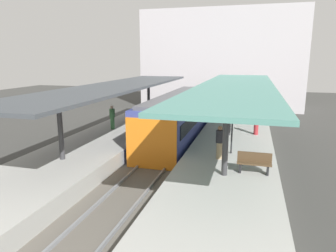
{
  "coord_description": "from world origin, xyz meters",
  "views": [
    {
      "loc": [
        4.75,
        -16.98,
        5.69
      ],
      "look_at": [
        -0.18,
        0.81,
        1.61
      ],
      "focal_mm": 32.84,
      "sensor_mm": 36.0,
      "label": 1
    }
  ],
  "objects": [
    {
      "name": "passenger_near_bench",
      "position": [
        -4.28,
        1.57,
        1.83
      ],
      "size": [
        0.36,
        0.36,
        1.6
      ],
      "color": "#386B3D",
      "rests_on": "platform_left"
    },
    {
      "name": "ground_plane",
      "position": [
        0.0,
        0.0,
        0.0
      ],
      "size": [
        80.0,
        80.0,
        0.0
      ],
      "primitive_type": "plane",
      "color": "#383835"
    },
    {
      "name": "station_building_backdrop",
      "position": [
        1.02,
        20.0,
        5.5
      ],
      "size": [
        18.0,
        6.0,
        11.0
      ],
      "primitive_type": "cube",
      "color": "#B7B2B7",
      "rests_on": "ground_plane"
    },
    {
      "name": "platform_bench",
      "position": [
        4.97,
        -4.33,
        1.46
      ],
      "size": [
        1.4,
        0.41,
        0.86
      ],
      "color": "black",
      "rests_on": "platform_right"
    },
    {
      "name": "rail_near_side",
      "position": [
        -0.72,
        0.0,
        0.27
      ],
      "size": [
        0.08,
        28.0,
        0.14
      ],
      "primitive_type": "cube",
      "color": "slate",
      "rests_on": "track_ballast"
    },
    {
      "name": "passenger_far_end",
      "position": [
        5.07,
        2.54,
        1.88
      ],
      "size": [
        0.36,
        0.36,
        1.69
      ],
      "color": "maroon",
      "rests_on": "platform_right"
    },
    {
      "name": "litter_bin",
      "position": [
        3.33,
        1.99,
        1.4
      ],
      "size": [
        0.44,
        0.44,
        0.8
      ],
      "primitive_type": "cylinder",
      "color": "#2D2D30",
      "rests_on": "platform_right"
    },
    {
      "name": "platform_right",
      "position": [
        3.8,
        0.0,
        0.5
      ],
      "size": [
        4.4,
        28.0,
        1.0
      ],
      "primitive_type": "cube",
      "color": "#9E9E99",
      "rests_on": "ground_plane"
    },
    {
      "name": "passenger_mid_platform",
      "position": [
        3.36,
        -2.83,
        1.83
      ],
      "size": [
        0.36,
        0.36,
        1.6
      ],
      "color": "#998460",
      "rests_on": "platform_right"
    },
    {
      "name": "canopy_right",
      "position": [
        3.8,
        1.4,
        4.08
      ],
      "size": [
        4.18,
        21.0,
        3.2
      ],
      "color": "#333335",
      "rests_on": "platform_right"
    },
    {
      "name": "rail_far_side",
      "position": [
        0.72,
        0.0,
        0.27
      ],
      "size": [
        0.08,
        28.0,
        0.14
      ],
      "primitive_type": "cube",
      "color": "slate",
      "rests_on": "track_ballast"
    },
    {
      "name": "canopy_left",
      "position": [
        -3.8,
        1.4,
        3.87
      ],
      "size": [
        4.18,
        21.0,
        2.99
      ],
      "color": "#333335",
      "rests_on": "platform_left"
    },
    {
      "name": "platform_sign",
      "position": [
        3.86,
        -1.83,
        2.62
      ],
      "size": [
        0.9,
        0.08,
        2.21
      ],
      "color": "#262628",
      "rests_on": "platform_right"
    },
    {
      "name": "platform_left",
      "position": [
        -3.8,
        0.0,
        0.5
      ],
      "size": [
        4.4,
        28.0,
        1.0
      ],
      "primitive_type": "cube",
      "color": "#9E9E99",
      "rests_on": "ground_plane"
    },
    {
      "name": "track_ballast",
      "position": [
        0.0,
        0.0,
        0.1
      ],
      "size": [
        3.2,
        28.0,
        0.2
      ],
      "primitive_type": "cube",
      "color": "#59544C",
      "rests_on": "ground_plane"
    },
    {
      "name": "commuter_train",
      "position": [
        0.0,
        3.15,
        1.73
      ],
      "size": [
        2.78,
        12.4,
        3.1
      ],
      "color": "#38428C",
      "rests_on": "track_ballast"
    }
  ]
}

